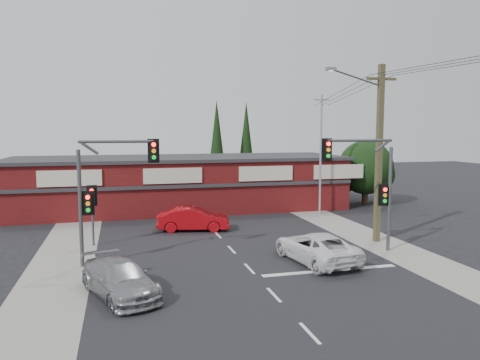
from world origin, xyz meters
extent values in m
plane|color=black|center=(0.00, 0.00, 0.00)|extent=(120.00, 120.00, 0.00)
cube|color=black|center=(0.00, 5.00, 0.01)|extent=(14.00, 70.00, 0.01)
cube|color=gray|center=(-8.50, 5.00, 0.01)|extent=(3.00, 70.00, 0.02)
cube|color=gray|center=(8.50, 5.00, 0.01)|extent=(3.00, 70.00, 0.02)
cube|color=silver|center=(3.50, -1.50, 0.01)|extent=(6.50, 0.35, 0.01)
imported|color=white|center=(3.45, 0.03, 0.72)|extent=(3.10, 5.46, 1.44)
imported|color=#96989B|center=(-5.80, -2.40, 0.68)|extent=(3.45, 5.06, 1.36)
imported|color=#A60A0F|center=(-1.23, 8.51, 0.75)|extent=(4.75, 2.42, 1.49)
cube|color=silver|center=(0.00, -7.39, 0.01)|extent=(0.12, 1.60, 0.01)
cube|color=silver|center=(0.00, -3.85, 0.01)|extent=(0.12, 1.60, 0.01)
cube|color=silver|center=(0.00, -0.31, 0.01)|extent=(0.12, 1.60, 0.01)
cube|color=silver|center=(0.00, 3.23, 0.01)|extent=(0.12, 1.60, 0.01)
cube|color=silver|center=(0.00, 6.77, 0.01)|extent=(0.12, 1.60, 0.01)
cube|color=silver|center=(0.00, 10.31, 0.01)|extent=(0.12, 1.60, 0.01)
cube|color=silver|center=(0.00, 13.84, 0.01)|extent=(0.12, 1.60, 0.01)
cube|color=silver|center=(0.00, 17.38, 0.01)|extent=(0.12, 1.60, 0.01)
cube|color=silver|center=(0.00, 20.92, 0.01)|extent=(0.12, 1.60, 0.01)
cube|color=silver|center=(0.00, 24.46, 0.01)|extent=(0.12, 1.60, 0.01)
cube|color=#4E0F11|center=(-1.00, 17.00, 2.00)|extent=(26.00, 8.00, 4.00)
cube|color=#2D2D30|center=(-1.00, 17.00, 4.10)|extent=(26.40, 8.40, 0.25)
cube|color=beige|center=(-9.00, 12.95, 3.10)|extent=(4.20, 0.12, 1.10)
cube|color=beige|center=(-2.00, 12.95, 3.10)|extent=(4.20, 0.12, 1.10)
cube|color=beige|center=(5.00, 12.95, 3.10)|extent=(4.20, 0.12, 1.10)
cube|color=beige|center=(11.00, 12.95, 3.10)|extent=(4.20, 0.12, 1.10)
cube|color=#2D2D30|center=(-1.00, 12.90, 2.30)|extent=(26.00, 0.15, 0.25)
cylinder|color=#2D2116|center=(14.50, 15.00, 0.90)|extent=(0.50, 0.50, 1.80)
sphere|color=black|center=(14.50, 15.00, 3.20)|extent=(4.60, 4.60, 4.60)
sphere|color=black|center=(16.00, 16.00, 2.50)|extent=(3.40, 3.40, 3.40)
sphere|color=black|center=(13.20, 16.40, 2.30)|extent=(2.80, 2.80, 2.80)
cylinder|color=#2D2116|center=(3.50, 24.00, 1.00)|extent=(0.24, 0.24, 2.00)
cone|color=black|center=(3.50, 24.00, 5.50)|extent=(1.80, 1.80, 7.50)
cylinder|color=#2D2116|center=(7.00, 26.00, 1.00)|extent=(0.24, 0.24, 2.00)
cone|color=black|center=(7.00, 26.00, 5.50)|extent=(1.80, 1.80, 7.50)
cylinder|color=#47494C|center=(-7.50, 2.00, 2.75)|extent=(0.18, 0.18, 5.50)
cylinder|color=#47494C|center=(-5.80, 2.00, 5.85)|extent=(3.40, 0.14, 0.14)
cylinder|color=#47494C|center=(-6.99, 2.00, 5.55)|extent=(0.82, 0.14, 0.63)
cube|color=black|center=(-4.10, 2.00, 5.40)|extent=(0.32, 0.22, 0.95)
cube|color=black|center=(-4.10, 2.07, 5.40)|extent=(0.55, 0.04, 1.15)
cylinder|color=#FF0C07|center=(-4.10, 1.87, 5.70)|extent=(0.20, 0.06, 0.20)
cylinder|color=orange|center=(-4.10, 1.87, 5.40)|extent=(0.20, 0.06, 0.20)
cylinder|color=#0CE526|center=(-4.10, 1.87, 5.10)|extent=(0.20, 0.06, 0.20)
cube|color=black|center=(-7.15, 2.00, 3.00)|extent=(0.32, 0.22, 0.95)
cube|color=black|center=(-7.15, 2.07, 3.00)|extent=(0.55, 0.04, 1.15)
cylinder|color=#FF0C07|center=(-7.15, 1.87, 3.30)|extent=(0.20, 0.06, 0.20)
cylinder|color=orange|center=(-7.15, 1.87, 3.00)|extent=(0.20, 0.06, 0.20)
cylinder|color=#0CE526|center=(-7.15, 1.87, 2.70)|extent=(0.20, 0.06, 0.20)
cylinder|color=#47494C|center=(8.00, 1.00, 2.75)|extent=(0.18, 0.18, 5.50)
cylinder|color=#47494C|center=(6.20, 1.00, 5.85)|extent=(3.60, 0.14, 0.14)
cylinder|color=#47494C|center=(7.46, 1.00, 5.55)|extent=(0.82, 0.14, 0.63)
cube|color=black|center=(4.40, 1.00, 5.40)|extent=(0.32, 0.22, 0.95)
cube|color=black|center=(4.40, 1.07, 5.40)|extent=(0.55, 0.04, 1.15)
cylinder|color=#FF0C07|center=(4.40, 0.87, 5.70)|extent=(0.20, 0.06, 0.20)
cylinder|color=orange|center=(4.40, 0.87, 5.40)|extent=(0.20, 0.06, 0.20)
cylinder|color=#0CE526|center=(4.40, 0.87, 5.10)|extent=(0.20, 0.06, 0.20)
cube|color=black|center=(7.65, 1.00, 3.00)|extent=(0.32, 0.22, 0.95)
cube|color=black|center=(7.65, 1.07, 3.00)|extent=(0.55, 0.04, 1.15)
cylinder|color=#FF0C07|center=(7.65, 0.87, 3.30)|extent=(0.20, 0.06, 0.20)
cylinder|color=orange|center=(7.65, 0.87, 3.00)|extent=(0.20, 0.06, 0.20)
cylinder|color=#0CE526|center=(7.65, 0.87, 2.70)|extent=(0.20, 0.06, 0.20)
cylinder|color=#47494C|center=(-7.20, 6.00, 1.50)|extent=(0.12, 0.12, 3.00)
cube|color=black|center=(-7.20, 6.00, 2.80)|extent=(0.32, 0.22, 0.95)
cube|color=black|center=(-7.20, 6.07, 2.80)|extent=(0.55, 0.04, 1.15)
cylinder|color=#FF0C07|center=(-7.20, 5.87, 3.10)|extent=(0.20, 0.06, 0.20)
cylinder|color=orange|center=(-7.20, 5.87, 2.80)|extent=(0.20, 0.06, 0.20)
cylinder|color=#0CE526|center=(-7.20, 5.87, 2.50)|extent=(0.20, 0.06, 0.20)
cube|color=brown|center=(8.50, 3.00, 5.00)|extent=(0.30, 0.30, 10.00)
cube|color=brown|center=(8.50, 3.00, 9.20)|extent=(1.80, 0.14, 0.14)
cylinder|color=#47494C|center=(6.90, 2.85, 9.20)|extent=(3.23, 0.39, 0.89)
cube|color=slate|center=(5.30, 2.70, 9.60)|extent=(0.55, 0.25, 0.18)
cylinder|color=silver|center=(5.30, 2.70, 9.50)|extent=(0.28, 0.28, 0.05)
cylinder|color=gray|center=(9.00, 12.00, 4.50)|extent=(0.16, 0.16, 9.00)
cube|color=gray|center=(9.00, 12.00, 8.60)|extent=(1.20, 0.10, 0.10)
cylinder|color=black|center=(8.15, 7.50, 8.80)|extent=(0.73, 9.01, 1.22)
cylinder|color=black|center=(8.75, 7.50, 8.80)|extent=(0.52, 9.00, 1.22)
cylinder|color=black|center=(9.34, 7.50, 8.80)|extent=(0.31, 9.00, 1.22)
camera|label=1|loc=(-5.67, -20.54, 6.43)|focal=35.00mm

